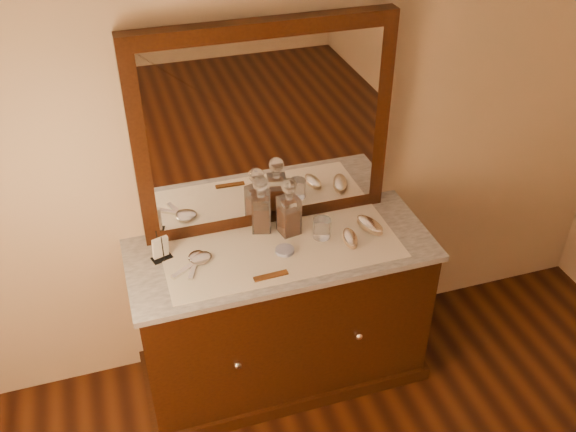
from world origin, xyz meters
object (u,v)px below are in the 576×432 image
Objects in this scene: napkin_rack at (161,249)px; decanter_right at (289,212)px; mirror_frame at (265,129)px; dresser_cabinet at (282,316)px; brush_far at (370,225)px; comb at (271,276)px; decanter_left at (261,209)px; hand_mirror_outer at (196,259)px; brush_near at (350,238)px; pin_dish at (285,250)px; hand_mirror_inner at (198,260)px.

napkin_rack is 0.46× the size of decanter_right.
decanter_right is (0.07, -0.14, -0.38)m from mirror_frame.
dresser_cabinet is 7.75× the size of brush_far.
decanter_left reaches higher than comb.
hand_mirror_outer is at bearing 176.86° from dresser_cabinet.
dresser_cabinet is 10.12× the size of napkin_rack.
napkin_rack reaches higher than brush_far.
decanter_left reaches higher than brush_far.
mirror_frame reaches higher than decanter_left.
brush_far is 0.85m from hand_mirror_outer.
napkin_rack is 0.77× the size of brush_far.
hand_mirror_outer is at bearing -25.07° from napkin_rack.
mirror_frame is 7.66× the size of comb.
mirror_frame is at bearing 57.65° from decanter_left.
mirror_frame is 0.70m from brush_far.
brush_near is (0.32, -0.06, 0.46)m from dresser_cabinet.
pin_dish is at bearing -114.65° from decanter_right.
brush_near reaches higher than hand_mirror_inner.
decanter_left is 0.44m from brush_near.
dresser_cabinet is at bearing -123.58° from decanter_right.
dresser_cabinet is 0.60m from hand_mirror_outer.
pin_dish is 0.49× the size of brush_far.
decanter_right is 1.98× the size of brush_near.
dresser_cabinet is at bearing 169.63° from brush_near.
dresser_cabinet is 4.70× the size of decanter_left.
comb is 0.87× the size of brush_far.
decanter_left reaches higher than dresser_cabinet.
dresser_cabinet is at bearing -3.14° from hand_mirror_outer.
comb is 0.52m from napkin_rack.
mirror_frame is at bearing 152.22° from brush_far.
mirror_frame is at bearing 116.18° from decanter_right.
brush_far reaches higher than comb.
decanter_right is (0.18, 0.29, 0.11)m from comb.
mirror_frame reaches higher than hand_mirror_inner.
napkin_rack is (-0.55, -0.15, -0.44)m from mirror_frame.
decanter_left reaches higher than brush_near.
dresser_cabinet is 0.50m from comb.
pin_dish is at bearing -83.72° from dresser_cabinet.
hand_mirror_inner reaches higher than dresser_cabinet.
dresser_cabinet is 9.21× the size of brush_near.
brush_far is at bearing -14.23° from decanter_right.
hand_mirror_inner is at bearing 174.51° from brush_near.
brush_far is at bearing 0.94° from dresser_cabinet.
comb is at bearing -35.30° from hand_mirror_outer.
brush_near is at bearing -32.89° from decanter_right.
comb is 0.45m from brush_near.
mirror_frame is 5.40× the size of hand_mirror_inner.
dresser_cabinet is 6.30× the size of hand_mirror_inner.
pin_dish is 0.43× the size of hand_mirror_outer.
decanter_left is 1.34× the size of hand_mirror_inner.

